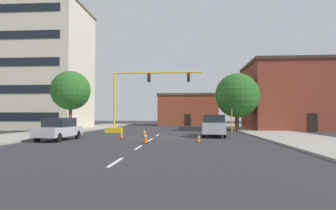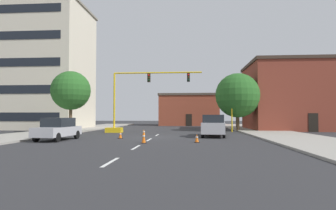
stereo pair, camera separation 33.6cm
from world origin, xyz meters
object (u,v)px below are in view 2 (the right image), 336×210
tree_right_far (237,100)px  traffic_cone_roadside_c (144,138)px  traffic_signal_gantry (127,112)px  traffic_cone_roadside_d (197,138)px  pickup_truck_silver (214,126)px  tree_right_mid (238,95)px  traffic_cone_roadside_a (120,135)px  sedan_silver_near_left (58,129)px  traffic_cone_roadside_b (144,133)px  tree_left_near (71,91)px  traffic_light_pole_right (232,102)px

tree_right_far → traffic_cone_roadside_c: (-10.37, -25.10, -3.98)m
traffic_signal_gantry → traffic_cone_roadside_d: bearing=-56.4°
tree_right_far → pickup_truck_silver: 19.21m
traffic_signal_gantry → traffic_cone_roadside_c: 13.02m
pickup_truck_silver → traffic_cone_roadside_d: pickup_truck_silver is taller
pickup_truck_silver → tree_right_mid: bearing=67.9°
traffic_cone_roadside_d → traffic_cone_roadside_a: bearing=154.1°
sedan_silver_near_left → traffic_cone_roadside_a: (4.46, 1.94, -0.59)m
traffic_cone_roadside_b → traffic_cone_roadside_d: traffic_cone_roadside_b is taller
traffic_cone_roadside_d → tree_right_far: bearing=74.6°
traffic_signal_gantry → tree_right_mid: size_ratio=1.52×
sedan_silver_near_left → traffic_cone_roadside_d: sedan_silver_near_left is taller
tree_left_near → traffic_cone_roadside_b: tree_left_near is taller
tree_right_mid → sedan_silver_near_left: size_ratio=1.54×
tree_left_near → tree_right_mid: 19.68m
traffic_light_pole_right → traffic_signal_gantry: bearing=-171.1°
sedan_silver_near_left → traffic_cone_roadside_b: bearing=40.7°
sedan_silver_near_left → traffic_cone_roadside_a: sedan_silver_near_left is taller
traffic_light_pole_right → tree_left_near: 18.39m
traffic_cone_roadside_d → sedan_silver_near_left: bearing=174.1°
tree_left_near → sedan_silver_near_left: (3.03, -9.34, -3.81)m
traffic_cone_roadside_d → traffic_cone_roadside_b: bearing=127.9°
traffic_signal_gantry → tree_left_near: 6.67m
pickup_truck_silver → sedan_silver_near_left: bearing=-158.2°
traffic_signal_gantry → sedan_silver_near_left: bearing=-106.9°
tree_left_near → traffic_cone_roadside_c: tree_left_near is taller
tree_left_near → pickup_truck_silver: (15.43, -4.38, -3.72)m
traffic_cone_roadside_d → traffic_cone_roadside_c: bearing=-167.6°
sedan_silver_near_left → traffic_cone_roadside_d: size_ratio=7.68×
traffic_signal_gantry → sedan_silver_near_left: 10.90m
tree_right_far → traffic_cone_roadside_b: (-11.51, -18.09, -4.06)m
tree_left_near → tree_right_mid: bearing=13.8°
traffic_cone_roadside_a → tree_right_far: bearing=58.6°
sedan_silver_near_left → traffic_cone_roadside_b: size_ratio=7.44×
traffic_cone_roadside_a → traffic_cone_roadside_b: (1.46, 3.15, 0.01)m
tree_right_mid → traffic_light_pole_right: bearing=-118.1°
traffic_signal_gantry → tree_right_mid: (12.94, 3.69, 2.04)m
pickup_truck_silver → traffic_cone_roadside_a: 8.52m
sedan_silver_near_left → traffic_signal_gantry: bearing=73.1°
traffic_cone_roadside_c → traffic_cone_roadside_a: bearing=124.0°
traffic_signal_gantry → tree_right_far: traffic_signal_gantry is taller
traffic_cone_roadside_a → traffic_cone_roadside_d: 6.98m
traffic_cone_roadside_b → traffic_cone_roadside_d: 7.85m
traffic_cone_roadside_a → traffic_cone_roadside_d: size_ratio=1.00×
tree_right_far → sedan_silver_near_left: 29.21m
tree_right_mid → tree_left_near: bearing=-166.2°
traffic_cone_roadside_c → tree_right_mid: bearing=60.5°
traffic_cone_roadside_a → traffic_cone_roadside_d: bearing=-25.9°
tree_right_far → traffic_cone_roadside_b: size_ratio=10.63×
traffic_light_pole_right → traffic_cone_roadside_d: traffic_light_pole_right is taller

